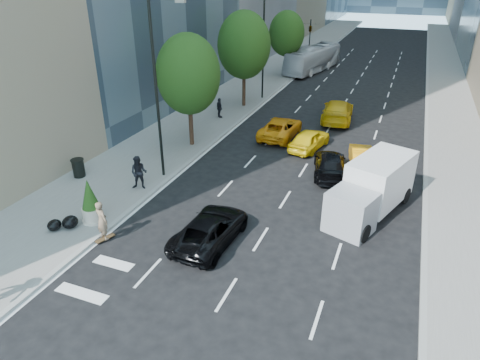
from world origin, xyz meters
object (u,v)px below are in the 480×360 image
at_px(black_sedan_lincoln, 210,229).
at_px(trash_can, 79,168).
at_px(planter_shrub, 90,202).
at_px(black_sedan_mercedes, 330,164).
at_px(skateboarder, 102,223).
at_px(city_bus, 313,59).
at_px(box_truck, 373,188).

height_order(black_sedan_lincoln, trash_can, black_sedan_lincoln).
bearing_deg(planter_shrub, black_sedan_mercedes, 45.45).
relative_size(skateboarder, trash_can, 1.83).
xyz_separation_m(black_sedan_lincoln, planter_shrub, (-5.94, -0.74, 0.56)).
xyz_separation_m(black_sedan_lincoln, trash_can, (-9.93, 3.00, 0.01)).
height_order(skateboarder, black_sedan_lincoln, skateboarder).
bearing_deg(trash_can, skateboarder, -41.20).
xyz_separation_m(city_bus, planter_shrub, (-2.21, -37.18, -0.25)).
relative_size(black_sedan_mercedes, trash_can, 4.42).
bearing_deg(city_bus, black_sedan_mercedes, -62.65).
relative_size(black_sedan_lincoln, planter_shrub, 2.11).
relative_size(city_bus, trash_can, 10.22).
xyz_separation_m(black_sedan_mercedes, city_bus, (-7.37, 27.44, 0.80)).
xyz_separation_m(black_sedan_mercedes, trash_can, (-13.57, -6.00, 0.00)).
bearing_deg(city_bus, planter_shrub, -81.10).
relative_size(black_sedan_lincoln, city_bus, 0.45).
xyz_separation_m(city_bus, trash_can, (-6.20, -33.44, -0.80)).
bearing_deg(planter_shrub, city_bus, 86.60).
xyz_separation_m(black_sedan_mercedes, box_truck, (2.77, -3.75, 0.76)).
height_order(skateboarder, box_truck, box_truck).
distance_m(black_sedan_lincoln, black_sedan_mercedes, 9.71).
bearing_deg(skateboarder, city_bus, -71.04).
bearing_deg(box_truck, black_sedan_lincoln, -121.34).
height_order(skateboarder, city_bus, city_bus).
bearing_deg(trash_can, black_sedan_mercedes, 23.85).
bearing_deg(black_sedan_lincoln, skateboarder, 23.65).
xyz_separation_m(skateboarder, trash_can, (-5.40, 4.73, -0.28)).
bearing_deg(planter_shrub, trash_can, 136.86).
distance_m(black_sedan_lincoln, box_truck, 8.33).
bearing_deg(trash_can, black_sedan_lincoln, -16.81).
bearing_deg(skateboarder, planter_shrub, -14.87).
relative_size(skateboarder, black_sedan_lincoln, 0.40).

